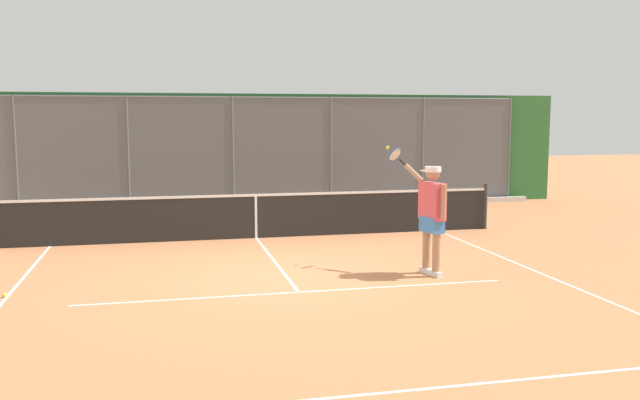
% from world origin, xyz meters
% --- Properties ---
extents(ground_plane, '(60.00, 60.00, 0.00)m').
position_xyz_m(ground_plane, '(0.00, 0.00, 0.00)').
color(ground_plane, '#C67A4C').
extents(court_line_markings, '(8.46, 8.57, 0.01)m').
position_xyz_m(court_line_markings, '(0.00, 1.47, 0.00)').
color(court_line_markings, white).
rests_on(court_line_markings, ground).
extents(fence_backdrop, '(20.03, 1.37, 3.26)m').
position_xyz_m(fence_backdrop, '(0.00, -8.92, 1.62)').
color(fence_backdrop, '#565B60').
rests_on(fence_backdrop, ground).
extents(tennis_net, '(10.87, 0.09, 1.07)m').
position_xyz_m(tennis_net, '(0.00, -3.60, 0.49)').
color(tennis_net, '#2D2D2D').
rests_on(tennis_net, ground).
extents(tennis_player, '(0.69, 1.39, 2.11)m').
position_xyz_m(tennis_player, '(-2.36, 0.46, 1.08)').
color(tennis_player, silver).
rests_on(tennis_player, ground).
extents(tennis_ball_near_baseline, '(0.07, 0.07, 0.07)m').
position_xyz_m(tennis_ball_near_baseline, '(4.23, 0.41, 0.03)').
color(tennis_ball_near_baseline, '#D6E042').
rests_on(tennis_ball_near_baseline, ground).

